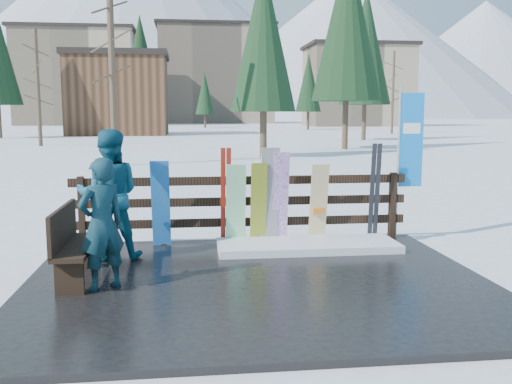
{
  "coord_description": "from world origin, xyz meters",
  "views": [
    {
      "loc": [
        -0.89,
        -7.14,
        2.23
      ],
      "look_at": [
        0.09,
        1.0,
        1.1
      ],
      "focal_mm": 40.0,
      "sensor_mm": 36.0,
      "label": 1
    }
  ],
  "objects": [
    {
      "name": "rental_flag",
      "position": [
        2.87,
        2.25,
        1.69
      ],
      "size": [
        0.45,
        0.04,
        2.6
      ],
      "color": "silver",
      "rests_on": "deck"
    },
    {
      "name": "mountains",
      "position": [
        -10.5,
        328.41,
        50.2
      ],
      "size": [
        520.0,
        260.0,
        120.0
      ],
      "color": "white",
      "rests_on": "ground"
    },
    {
      "name": "snowboard_4",
      "position": [
        0.44,
        1.98,
        0.89
      ],
      "size": [
        0.3,
        0.26,
        1.61
      ],
      "primitive_type": "cube",
      "rotation": [
        0.15,
        0.0,
        0.0
      ],
      "color": "black",
      "rests_on": "deck"
    },
    {
      "name": "person_front",
      "position": [
        -1.94,
        -0.14,
        0.89
      ],
      "size": [
        0.71,
        0.66,
        1.63
      ],
      "primitive_type": "imported",
      "rotation": [
        0.0,
        0.0,
        3.77
      ],
      "color": "#134542",
      "rests_on": "deck"
    },
    {
      "name": "fence",
      "position": [
        0.0,
        2.2,
        0.74
      ],
      "size": [
        5.6,
        0.1,
        1.15
      ],
      "color": "black",
      "rests_on": "deck"
    },
    {
      "name": "bench",
      "position": [
        -2.38,
        0.26,
        0.6
      ],
      "size": [
        0.41,
        1.5,
        0.97
      ],
      "color": "black",
      "rests_on": "deck"
    },
    {
      "name": "ski_pair_b",
      "position": [
        2.23,
        2.05,
        0.91
      ],
      "size": [
        0.17,
        0.17,
        1.66
      ],
      "color": "black",
      "rests_on": "deck"
    },
    {
      "name": "trees",
      "position": [
        1.56,
        48.02,
        5.76
      ],
      "size": [
        42.32,
        68.65,
        12.68
      ],
      "color": "#382B1E",
      "rests_on": "ground"
    },
    {
      "name": "ground",
      "position": [
        0.0,
        0.0,
        0.0
      ],
      "size": [
        700.0,
        700.0,
        0.0
      ],
      "primitive_type": "plane",
      "color": "white",
      "rests_on": "ground"
    },
    {
      "name": "resort_buildings",
      "position": [
        1.03,
        115.41,
        9.81
      ],
      "size": [
        73.0,
        87.6,
        22.6
      ],
      "color": "tan",
      "rests_on": "ground"
    },
    {
      "name": "snowboard_3",
      "position": [
        0.61,
        1.98,
        0.85
      ],
      "size": [
        0.26,
        0.3,
        1.54
      ],
      "primitive_type": "cube",
      "rotation": [
        0.17,
        0.0,
        0.0
      ],
      "color": "white",
      "rests_on": "deck"
    },
    {
      "name": "person_back",
      "position": [
        -2.05,
        1.38,
        1.04
      ],
      "size": [
        0.97,
        0.78,
        1.93
      ],
      "primitive_type": "imported",
      "rotation": [
        0.0,
        0.0,
        3.19
      ],
      "color": "navy",
      "rests_on": "deck"
    },
    {
      "name": "snowboard_5",
      "position": [
        1.25,
        1.98,
        0.75
      ],
      "size": [
        0.29,
        0.3,
        1.34
      ],
      "primitive_type": "cube",
      "rotation": [
        0.2,
        0.0,
        0.0
      ],
      "color": "silver",
      "rests_on": "deck"
    },
    {
      "name": "deck",
      "position": [
        0.0,
        0.0,
        0.04
      ],
      "size": [
        6.0,
        5.0,
        0.08
      ],
      "primitive_type": "cube",
      "color": "black",
      "rests_on": "ground"
    },
    {
      "name": "snowboard_1",
      "position": [
        -0.12,
        1.98,
        0.76
      ],
      "size": [
        0.32,
        0.28,
        1.35
      ],
      "primitive_type": "cube",
      "rotation": [
        0.19,
        0.0,
        0.0
      ],
      "color": "white",
      "rests_on": "deck"
    },
    {
      "name": "snowboard_0",
      "position": [
        -1.33,
        1.98,
        0.79
      ],
      "size": [
        0.29,
        0.4,
        1.42
      ],
      "primitive_type": "cube",
      "rotation": [
        0.26,
        0.0,
        0.0
      ],
      "color": "blue",
      "rests_on": "deck"
    },
    {
      "name": "ski_pair_a",
      "position": [
        -0.28,
        2.05,
        0.89
      ],
      "size": [
        0.16,
        0.25,
        1.61
      ],
      "color": "maroon",
      "rests_on": "deck"
    },
    {
      "name": "snowboard_2",
      "position": [
        0.25,
        1.98,
        0.76
      ],
      "size": [
        0.26,
        0.27,
        1.37
      ],
      "primitive_type": "cube",
      "rotation": [
        0.18,
        0.0,
        0.0
      ],
      "color": "#ECFF2D",
      "rests_on": "deck"
    },
    {
      "name": "snow_patch",
      "position": [
        0.99,
        1.6,
        0.14
      ],
      "size": [
        2.86,
        1.0,
        0.12
      ],
      "primitive_type": "cube",
      "color": "white",
      "rests_on": "deck"
    }
  ]
}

